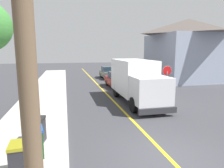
{
  "coord_description": "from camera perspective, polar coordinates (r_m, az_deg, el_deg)",
  "views": [
    {
      "loc": [
        -3.6,
        -6.27,
        3.91
      ],
      "look_at": [
        -0.18,
        8.36,
        1.4
      ],
      "focal_mm": 32.06,
      "sensor_mm": 36.0,
      "label": 1
    }
  ],
  "objects": [
    {
      "name": "parked_car_near",
      "position": [
        21.63,
        1.43,
        1.19
      ],
      "size": [
        1.92,
        4.45,
        1.67
      ],
      "color": "maroon",
      "rests_on": "ground"
    },
    {
      "name": "house_across_street",
      "position": [
        28.89,
        20.6,
        9.4
      ],
      "size": [
        9.49,
        9.81,
        8.03
      ],
      "color": "#939EB2",
      "rests_on": "ground"
    },
    {
      "name": "parked_car_mid",
      "position": [
        28.52,
        -1.15,
        3.21
      ],
      "size": [
        1.83,
        4.41,
        1.67
      ],
      "color": "#4C564C",
      "rests_on": "ground"
    },
    {
      "name": "utility_pole",
      "position": [
        3.55,
        -23.24,
        7.14
      ],
      "size": [
        0.32,
        0.32,
        7.33
      ],
      "primitive_type": "cylinder",
      "color": "brown",
      "rests_on": "sidewalk_curb"
    },
    {
      "name": "sidewalk_curb",
      "position": [
        11.11,
        -22.05,
        -11.44
      ],
      "size": [
        3.6,
        60.0,
        0.15
      ],
      "primitive_type": "cube",
      "color": "#ADAAA3",
      "rests_on": "ground"
    },
    {
      "name": "trash_bin_middle",
      "position": [
        7.94,
        -21.36,
        -15.22
      ],
      "size": [
        0.75,
        0.82,
        1.06
      ],
      "color": "#19471E",
      "rests_on": "sidewalk_curb"
    },
    {
      "name": "stop_sign",
      "position": [
        17.49,
        15.41,
        2.39
      ],
      "size": [
        0.8,
        0.1,
        2.65
      ],
      "color": "gray",
      "rests_on": "ground"
    },
    {
      "name": "trash_bin_front",
      "position": [
        6.97,
        -24.47,
        -19.01
      ],
      "size": [
        0.67,
        0.75,
        1.06
      ],
      "color": "#232328",
      "rests_on": "sidewalk_curb"
    },
    {
      "name": "ground_plane",
      "position": [
        8.23,
        15.53,
        -19.29
      ],
      "size": [
        120.0,
        120.0,
        0.0
      ],
      "primitive_type": "plane",
      "color": "#38383D"
    },
    {
      "name": "centre_line_yellow",
      "position": [
        17.12,
        -0.67,
        -3.71
      ],
      "size": [
        0.16,
        56.0,
        0.01
      ],
      "primitive_type": "cube",
      "color": "gold",
      "rests_on": "ground"
    },
    {
      "name": "trash_bin_back",
      "position": [
        8.99,
        -20.77,
        -12.2
      ],
      "size": [
        0.76,
        0.83,
        1.06
      ],
      "color": "#232328",
      "rests_on": "sidewalk_curb"
    },
    {
      "name": "parked_van_across",
      "position": [
        21.92,
        10.66,
        1.14
      ],
      "size": [
        1.92,
        4.45,
        1.67
      ],
      "color": "silver",
      "rests_on": "ground"
    },
    {
      "name": "box_truck",
      "position": [
        15.34,
        6.83,
        1.38
      ],
      "size": [
        2.42,
        7.19,
        3.2
      ],
      "color": "white",
      "rests_on": "ground"
    }
  ]
}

